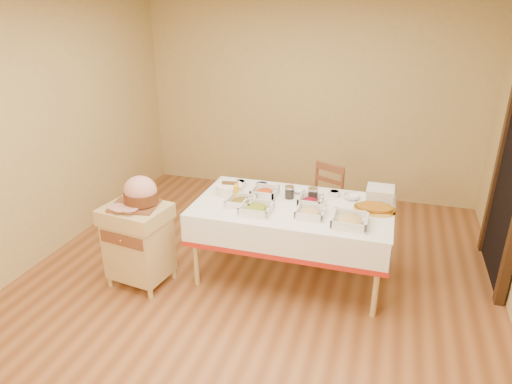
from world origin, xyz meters
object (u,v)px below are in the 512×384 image
(bread_basket, at_px, (230,189))
(brass_platter, at_px, (375,209))
(preserve_jar_left, at_px, (289,193))
(dining_table, at_px, (293,220))
(dining_chair, at_px, (322,203))
(mustard_bottle, at_px, (236,191))
(plate_stack, at_px, (380,194))
(preserve_jar_right, at_px, (313,195))
(butcher_cart, at_px, (138,240))
(ham_on_board, at_px, (140,194))

(bread_basket, height_order, brass_platter, bread_basket)
(brass_platter, bearing_deg, preserve_jar_left, 175.80)
(dining_table, distance_m, bread_basket, 0.69)
(dining_chair, xyz_separation_m, mustard_bottle, (-0.70, -0.83, 0.39))
(preserve_jar_left, distance_m, plate_stack, 0.86)
(preserve_jar_right, distance_m, plate_stack, 0.64)
(preserve_jar_left, xyz_separation_m, preserve_jar_right, (0.22, 0.01, 0.00))
(plate_stack, height_order, brass_platter, plate_stack)
(preserve_jar_right, bearing_deg, bread_basket, -175.22)
(bread_basket, bearing_deg, mustard_bottle, -45.93)
(preserve_jar_right, bearing_deg, plate_stack, 18.71)
(dining_chair, distance_m, preserve_jar_left, 0.79)
(butcher_cart, height_order, mustard_bottle, mustard_bottle)
(bread_basket, xyz_separation_m, plate_stack, (1.42, 0.27, 0.01))
(preserve_jar_right, bearing_deg, mustard_bottle, -166.20)
(bread_basket, relative_size, plate_stack, 1.02)
(butcher_cart, xyz_separation_m, bread_basket, (0.69, 0.62, 0.36))
(preserve_jar_left, bearing_deg, plate_stack, 14.65)
(mustard_bottle, relative_size, plate_stack, 0.67)
(bread_basket, bearing_deg, ham_on_board, -137.45)
(butcher_cart, relative_size, bread_basket, 3.07)
(mustard_bottle, distance_m, plate_stack, 1.37)
(ham_on_board, bearing_deg, plate_stack, 22.75)
(preserve_jar_right, height_order, plate_stack, preserve_jar_right)
(preserve_jar_right, xyz_separation_m, plate_stack, (0.61, 0.21, 0.01))
(dining_table, height_order, brass_platter, brass_platter)
(ham_on_board, xyz_separation_m, brass_platter, (2.03, 0.59, -0.13))
(butcher_cart, height_order, preserve_jar_right, preserve_jar_right)
(dining_chair, height_order, preserve_jar_right, preserve_jar_right)
(plate_stack, bearing_deg, brass_platter, -96.18)
(ham_on_board, xyz_separation_m, preserve_jar_right, (1.45, 0.66, -0.10))
(bread_basket, bearing_deg, plate_stack, 10.92)
(dining_table, height_order, preserve_jar_right, preserve_jar_right)
(dining_table, relative_size, preserve_jar_right, 14.66)
(mustard_bottle, bearing_deg, butcher_cart, -146.69)
(dining_table, relative_size, brass_platter, 4.87)
(dining_chair, relative_size, brass_platter, 2.33)
(preserve_jar_left, relative_size, mustard_bottle, 0.71)
(ham_on_board, distance_m, mustard_bottle, 0.89)
(bread_basket, bearing_deg, butcher_cart, -137.72)
(preserve_jar_right, relative_size, bread_basket, 0.48)
(mustard_bottle, bearing_deg, preserve_jar_left, 18.54)
(brass_platter, bearing_deg, ham_on_board, -163.85)
(butcher_cart, xyz_separation_m, preserve_jar_right, (1.50, 0.69, 0.37))
(preserve_jar_right, distance_m, mustard_bottle, 0.73)
(dining_chair, bearing_deg, bread_basket, -137.85)
(dining_table, height_order, preserve_jar_left, preserve_jar_left)
(preserve_jar_left, distance_m, preserve_jar_right, 0.22)
(dining_chair, bearing_deg, mustard_bottle, -130.06)
(butcher_cart, xyz_separation_m, ham_on_board, (0.04, 0.03, 0.46))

